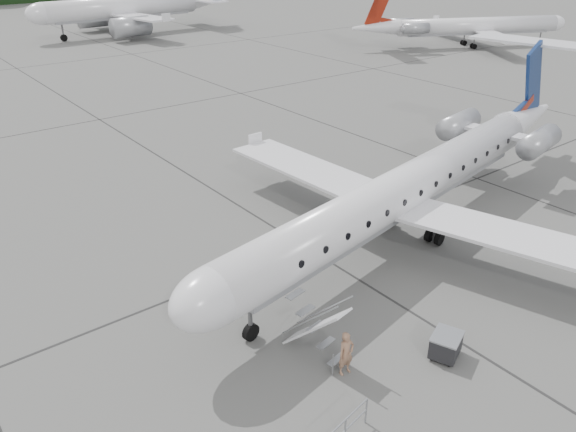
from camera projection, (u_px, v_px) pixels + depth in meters
ground at (454, 248)px, 27.57m from camera, size 320.00×320.00×0.00m
main_regional_jet at (405, 169)px, 26.45m from camera, size 34.01×27.05×7.86m
airstair at (316, 328)px, 20.04m from camera, size 1.26×2.56×2.46m
passenger at (346, 353)px, 19.38m from camera, size 0.65×0.46×1.69m
safety_railing at (345, 432)px, 16.77m from camera, size 2.18×0.47×1.00m
baggage_cart at (446, 345)px, 20.30m from camera, size 1.42×1.30×1.00m
bg_regional_right at (479, 17)px, 75.57m from camera, size 35.55×31.76×7.68m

